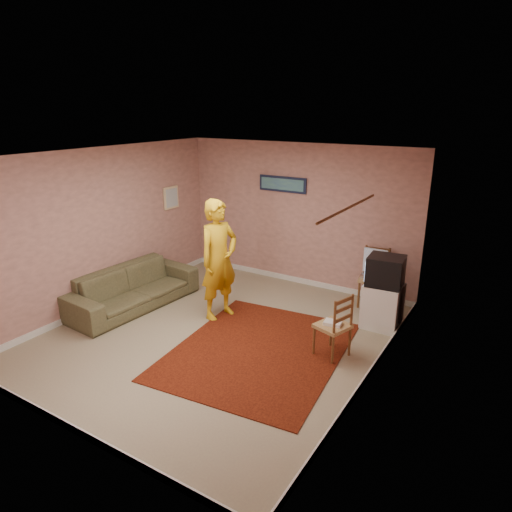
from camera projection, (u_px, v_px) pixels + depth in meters
The scene contains 26 objects.
ground at pixel (218, 335), 6.70m from camera, with size 5.00×5.00×0.00m, color gray.
wall_back at pixel (297, 215), 8.31m from camera, with size 4.50×0.02×2.60m, color tan.
wall_front at pixel (57, 319), 4.27m from camera, with size 4.50×0.02×2.60m, color tan.
wall_left at pixel (104, 229), 7.41m from camera, with size 0.02×5.00×2.60m, color tan.
wall_right at pixel (376, 282), 5.17m from camera, with size 0.02×5.00×2.60m, color tan.
ceiling at pixel (213, 155), 5.88m from camera, with size 4.50×5.00×0.02m, color white.
baseboard_back at pixel (295, 279), 8.70m from camera, with size 4.50×0.02×0.10m, color silver.
baseboard_front at pixel (75, 429), 4.67m from camera, with size 4.50×0.02×0.10m, color silver.
baseboard_left at pixel (112, 299), 7.80m from camera, with size 0.02×5.00×0.10m, color silver.
baseboard_right at pixel (366, 377), 5.57m from camera, with size 0.02×5.00×0.10m, color silver.
window at pixel (347, 297), 4.40m from camera, with size 0.01×1.10×1.50m, color black.
curtain_sheer at pixel (339, 321), 4.35m from camera, with size 0.01×0.75×2.10m, color white.
curtain_floral at pixel (362, 296), 4.92m from camera, with size 0.01×0.35×2.10m, color white.
curtain_rod at pixel (349, 208), 4.15m from camera, with size 0.02×0.02×1.40m, color brown.
picture_back at pixel (283, 184), 8.26m from camera, with size 0.95×0.04×0.28m.
picture_left at pixel (171, 198), 8.61m from camera, with size 0.04×0.38×0.42m.
area_rug at pixel (259, 350), 6.26m from camera, with size 2.16×2.70×0.01m, color black.
tv_cabinet at pixel (382, 306), 6.85m from camera, with size 0.54×0.49×0.68m, color silver.
crt_tv at pixel (385, 271), 6.68m from camera, with size 0.55×0.50×0.44m.
chair_a at pixel (374, 272), 7.50m from camera, with size 0.49×0.48×0.53m.
dvd_player at pixel (374, 276), 7.52m from camera, with size 0.38×0.27×0.06m, color #A2A3A7.
blue_throw at pixel (375, 261), 7.44m from camera, with size 0.38×0.05×0.40m, color #95C0F5.
chair_b at pixel (333, 318), 5.99m from camera, with size 0.49×0.50×0.48m.
game_console at pixel (333, 323), 6.01m from camera, with size 0.22×0.16×0.05m, color white.
sofa at pixel (133, 288), 7.56m from camera, with size 2.25×0.88×0.66m, color brown.
person at pixel (219, 260), 7.02m from camera, with size 0.69×0.45×1.89m, color gold.
Camera 1 is at (3.62, -4.81, 3.20)m, focal length 32.00 mm.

